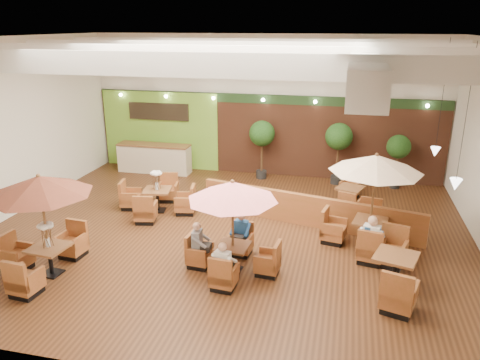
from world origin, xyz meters
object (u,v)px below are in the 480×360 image
(table_2, at_px, (372,180))
(diner_3, at_px, (372,235))
(topiary_1, at_px, (339,139))
(booth_divider, at_px, (306,210))
(table_0, at_px, (40,204))
(diner_4, at_px, (372,235))
(topiary_0, at_px, (262,136))
(table_4, at_px, (394,271))
(table_1, at_px, (233,209))
(diner_0, at_px, (224,260))
(service_counter, at_px, (154,158))
(diner_1, at_px, (241,229))
(table_5, at_px, (350,197))
(topiary_2, at_px, (398,149))
(table_3, at_px, (158,199))
(diner_2, at_px, (199,240))

(table_2, bearing_deg, diner_3, -75.38)
(topiary_1, distance_m, diner_3, 6.36)
(booth_divider, bearing_deg, table_0, -129.53)
(diner_4, bearing_deg, topiary_0, 137.95)
(table_0, xyz_separation_m, table_4, (8.18, 1.32, -1.46))
(table_1, bearing_deg, diner_0, -85.10)
(table_2, xyz_separation_m, table_4, (0.57, -2.06, -1.52))
(service_counter, height_order, topiary_0, topiary_0)
(service_counter, height_order, table_1, table_1)
(diner_1, bearing_deg, table_2, -150.76)
(table_5, bearing_deg, topiary_0, 166.32)
(table_5, relative_size, diner_3, 3.13)
(table_4, bearing_deg, service_counter, 158.46)
(booth_divider, height_order, diner_4, diner_4)
(diner_1, distance_m, diner_4, 3.35)
(diner_0, bearing_deg, table_4, 26.53)
(service_counter, distance_m, topiary_2, 9.58)
(table_3, xyz_separation_m, topiary_1, (5.59, 4.17, 1.33))
(table_2, relative_size, topiary_0, 1.16)
(service_counter, relative_size, table_3, 1.14)
(table_2, distance_m, table_4, 2.62)
(service_counter, distance_m, table_3, 4.36)
(booth_divider, height_order, table_4, table_4)
(service_counter, height_order, topiary_1, topiary_1)
(diner_3, bearing_deg, table_1, -158.79)
(table_1, bearing_deg, table_2, 38.59)
(topiary_1, bearing_deg, diner_4, -80.06)
(topiary_1, height_order, diner_1, topiary_1)
(table_5, distance_m, diner_1, 5.00)
(diner_0, distance_m, diner_2, 1.23)
(table_5, xyz_separation_m, diner_4, (0.56, -3.82, 0.44))
(table_2, relative_size, table_4, 0.93)
(service_counter, relative_size, table_2, 1.12)
(topiary_2, relative_size, diner_3, 2.50)
(booth_divider, relative_size, diner_0, 9.51)
(table_1, relative_size, diner_0, 3.27)
(table_0, distance_m, table_2, 8.33)
(diner_2, bearing_deg, topiary_2, 140.73)
(topiary_0, distance_m, diner_1, 6.63)
(topiary_1, relative_size, diner_2, 3.18)
(booth_divider, relative_size, table_3, 2.64)
(table_4, bearing_deg, topiary_0, 138.55)
(table_4, relative_size, topiary_2, 1.43)
(table_5, distance_m, diner_3, 3.88)
(table_4, height_order, table_5, table_4)
(diner_2, bearing_deg, diner_0, 41.26)
(service_counter, height_order, diner_1, service_counter)
(table_0, distance_m, diner_2, 3.84)
(table_0, xyz_separation_m, table_5, (7.12, 6.22, -1.51))
(table_3, height_order, diner_0, table_3)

